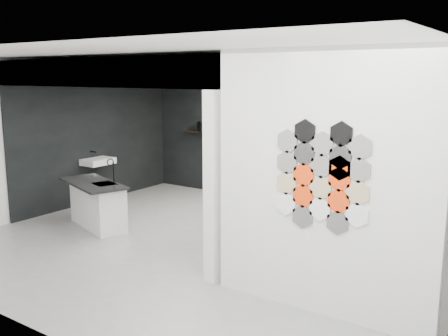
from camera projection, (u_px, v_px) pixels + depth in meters
floor at (207, 246)px, 7.47m from camera, size 7.00×6.00×0.01m
partition_panel at (322, 185)px, 5.16m from camera, size 2.45×0.15×2.80m
bay_clad_back at (241, 140)px, 10.38m from camera, size 4.40×0.04×2.35m
bay_clad_left at (97, 143)px, 10.00m from camera, size 0.04×4.00×2.35m
bulkhead at (180, 73)px, 8.53m from camera, size 4.40×4.00×0.40m
corner_column at (212, 189)px, 5.99m from camera, size 0.16×0.16×2.35m
fascia_beam at (92, 73)px, 6.98m from camera, size 4.40×0.16×0.40m
wall_basin at (98, 161)px, 9.76m from camera, size 0.40×0.60×0.12m
display_shelf at (243, 135)px, 10.22m from camera, size 3.00×0.15×0.04m
kitchen_island at (97, 204)px, 8.34m from camera, size 1.59×1.08×1.18m
stockpot at (203, 126)px, 10.76m from camera, size 0.31×0.31×0.20m
kettle at (286, 134)px, 9.65m from camera, size 0.18×0.18×0.15m
glass_bowl at (303, 136)px, 9.46m from camera, size 0.17×0.17×0.11m
glass_vase at (303, 136)px, 9.45m from camera, size 0.12×0.12×0.13m
bottle_dark at (236, 130)px, 10.29m from camera, size 0.08×0.08×0.18m
utensil_cup at (202, 128)px, 10.78m from camera, size 0.11×0.11×0.11m
hex_tile_cluster at (322, 176)px, 5.06m from camera, size 1.04×0.02×1.16m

